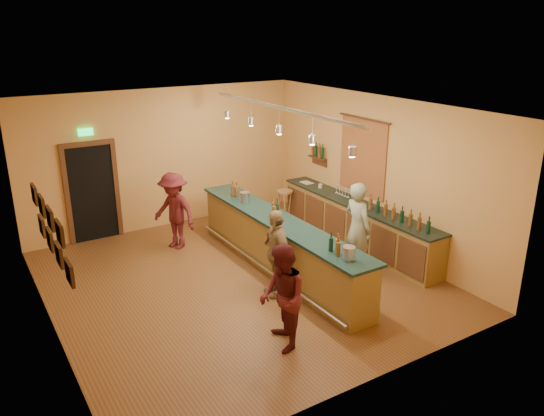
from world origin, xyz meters
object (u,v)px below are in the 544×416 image
back_counter (357,223)px  bartender (357,228)px  tasting_bar (279,241)px  customer_b (276,253)px  customer_a (282,298)px  customer_c (174,211)px  bar_stool (285,196)px

back_counter → bartender: 1.42m
tasting_bar → customer_b: (-0.55, -0.78, 0.18)m
bartender → customer_b: bartender is taller
bartender → customer_b: size_ratio=1.14×
tasting_bar → bartender: bartender is taller
tasting_bar → customer_a: (-1.34, -2.20, 0.20)m
back_counter → customer_b: bearing=-160.1°
back_counter → tasting_bar: bearing=-175.1°
back_counter → customer_c: size_ratio=2.77×
bartender → bar_stool: 3.08m
customer_c → back_counter: bearing=35.4°
back_counter → customer_a: 4.20m
customer_b → customer_c: size_ratio=0.95×
back_counter → customer_b: size_ratio=2.90×
back_counter → customer_c: bearing=150.2°
back_counter → bartender: bearing=-130.8°
customer_b → bar_stool: bearing=153.2°
customer_a → customer_c: customer_c is taller
bar_stool → customer_b: bearing=-125.5°
back_counter → bar_stool: (-0.52, 2.02, 0.15)m
tasting_bar → customer_c: size_ratio=3.10×
customer_a → customer_c: bearing=-163.2°
customer_a → bartender: bearing=135.9°
customer_b → bar_stool: (2.13, 2.98, -0.15)m
bartender → customer_c: bearing=39.0°
customer_b → customer_a: bearing=-20.5°
tasting_bar → customer_b: size_ratio=3.25×
tasting_bar → bartender: (1.22, -0.84, 0.29)m
customer_a → customer_b: bearing=168.8°
bartender → customer_a: bartender is taller
back_counter → customer_a: bearing=-145.4°
bartender → bar_stool: (0.36, 3.05, -0.26)m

